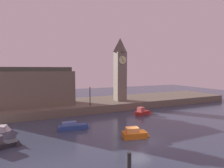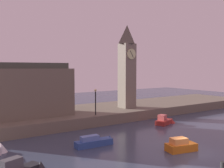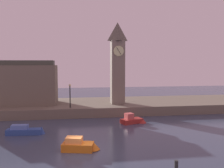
% 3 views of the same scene
% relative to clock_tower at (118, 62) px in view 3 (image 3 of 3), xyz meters
% --- Properties ---
extents(ground_plane, '(120.00, 120.00, 0.00)m').
position_rel_clock_tower_xyz_m(ground_plane, '(-6.59, -18.13, -8.63)').
color(ground_plane, '#384256').
extents(far_embankment, '(70.00, 12.00, 1.50)m').
position_rel_clock_tower_xyz_m(far_embankment, '(-6.59, 1.87, -7.88)').
color(far_embankment, '#6B6051').
rests_on(far_embankment, ground).
extents(clock_tower, '(2.46, 2.50, 13.76)m').
position_rel_clock_tower_xyz_m(clock_tower, '(0.00, 0.00, 0.00)').
color(clock_tower, slate).
rests_on(clock_tower, far_embankment).
extents(parliament_hall, '(15.33, 5.42, 11.44)m').
position_rel_clock_tower_xyz_m(parliament_hall, '(-18.49, 1.43, -3.41)').
color(parliament_hall, '#6B6051').
rests_on(parliament_hall, far_embankment).
extents(streetlamp, '(0.36, 0.36, 3.71)m').
position_rel_clock_tower_xyz_m(streetlamp, '(-7.97, -3.03, -4.80)').
color(streetlamp, black).
rests_on(streetlamp, far_embankment).
extents(boat_dinghy_red, '(3.99, 2.37, 1.44)m').
position_rel_clock_tower_xyz_m(boat_dinghy_red, '(1.01, -7.95, -8.19)').
color(boat_dinghy_red, maroon).
rests_on(boat_dinghy_red, ground).
extents(boat_patrol_orange, '(3.87, 2.05, 1.35)m').
position_rel_clock_tower_xyz_m(boat_patrol_orange, '(-6.58, -17.59, -8.13)').
color(boat_patrol_orange, orange).
rests_on(boat_patrol_orange, ground).
extents(boat_tour_blue, '(4.60, 1.36, 1.32)m').
position_rel_clock_tower_xyz_m(boat_tour_blue, '(-12.81, -11.34, -8.20)').
color(boat_tour_blue, '#2D4C93').
rests_on(boat_tour_blue, ground).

